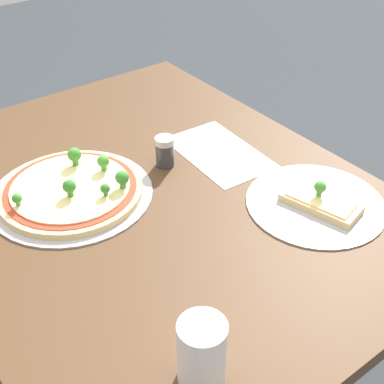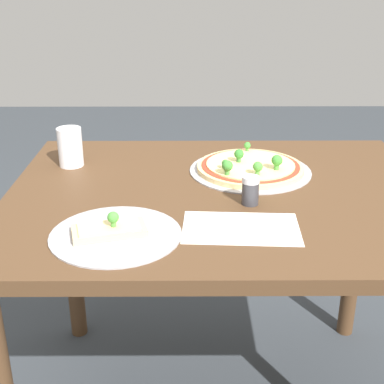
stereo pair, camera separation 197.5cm
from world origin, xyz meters
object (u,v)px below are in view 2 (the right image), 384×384
(dining_table, at_px, (221,225))
(pizza_tray_slice, at_px, (113,232))
(pizza_tray_whole, at_px, (250,167))
(condiment_shaker, at_px, (250,190))
(drinking_cup, at_px, (70,147))

(dining_table, distance_m, pizza_tray_slice, 0.38)
(pizza_tray_whole, bearing_deg, condiment_shaker, -96.21)
(pizza_tray_whole, xyz_separation_m, drinking_cup, (-0.54, 0.06, 0.05))
(pizza_tray_whole, distance_m, pizza_tray_slice, 0.53)
(dining_table, distance_m, pizza_tray_whole, 0.21)
(pizza_tray_slice, height_order, condiment_shaker, condiment_shaker)
(dining_table, relative_size, drinking_cup, 9.89)
(dining_table, height_order, pizza_tray_whole, pizza_tray_whole)
(drinking_cup, bearing_deg, pizza_tray_whole, -5.96)
(pizza_tray_whole, height_order, condiment_shaker, condiment_shaker)
(pizza_tray_slice, relative_size, drinking_cup, 2.55)
(drinking_cup, bearing_deg, dining_table, -24.26)
(dining_table, relative_size, pizza_tray_slice, 3.88)
(dining_table, bearing_deg, pizza_tray_slice, -135.38)
(pizza_tray_whole, height_order, pizza_tray_slice, pizza_tray_whole)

